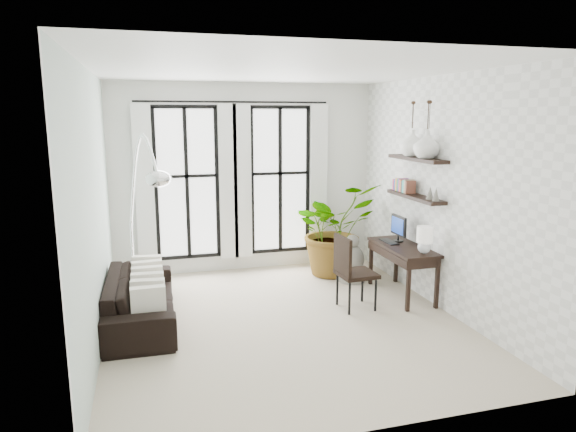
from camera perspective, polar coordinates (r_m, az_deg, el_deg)
name	(u,v)px	position (r m, az deg, el deg)	size (l,w,h in m)	color
floor	(284,321)	(6.88, -0.46, -11.63)	(5.00, 5.00, 0.00)	#C5B49C
ceiling	(283,70)	(6.37, -0.51, 15.97)	(5.00, 5.00, 0.00)	white
wall_left	(93,210)	(6.25, -20.83, 0.60)	(5.00, 5.00, 0.00)	#B4C9BD
wall_right	(442,194)	(7.34, 16.73, 2.33)	(5.00, 5.00, 0.00)	white
wall_back	(246,178)	(8.85, -4.73, 4.18)	(4.50, 4.50, 0.00)	white
windows	(235,182)	(8.75, -5.92, 3.82)	(3.26, 0.13, 2.65)	white
wall_shelves	(414,181)	(7.69, 13.87, 3.82)	(0.25, 1.30, 0.60)	black
sofa	(141,299)	(7.03, -16.06, -8.84)	(2.15, 0.84, 0.63)	black
throw_pillows	(148,285)	(6.97, -15.32, -7.36)	(0.40, 1.52, 0.40)	beige
plant	(334,229)	(8.69, 5.09, -1.43)	(1.41, 1.22, 1.56)	#2D7228
desk	(404,250)	(7.72, 12.78, -3.70)	(0.55, 1.31, 1.16)	black
desk_chair	(351,268)	(7.16, 6.96, -5.71)	(0.53, 0.53, 1.05)	black
arc_lamp	(142,175)	(7.23, -15.89, 4.38)	(0.74, 1.37, 2.43)	silver
buddha	(352,262)	(8.42, 7.14, -5.07)	(0.43, 0.43, 0.78)	gray
vase_a	(427,145)	(7.39, 15.17, 7.67)	(0.37, 0.37, 0.38)	white
vase_b	(412,143)	(7.74, 13.65, 7.88)	(0.37, 0.37, 0.38)	white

